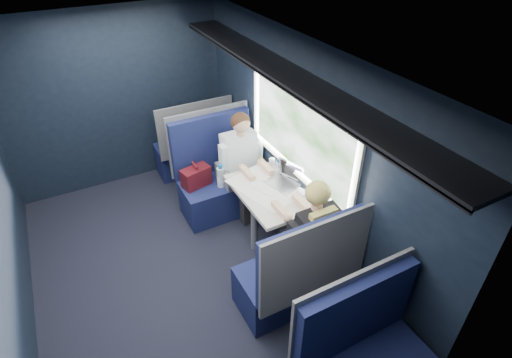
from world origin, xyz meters
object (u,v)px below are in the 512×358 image
seat_row_front (193,147)px  woman (310,231)px  table (267,198)px  cup (272,162)px  laptop (287,178)px  bottle_small (278,168)px  man (243,161)px  seat_bay_far (296,276)px  seat_bay_near (219,180)px

seat_row_front → woman: size_ratio=0.88×
table → seat_row_front: bearing=95.8°
cup → seat_row_front: bearing=109.2°
laptop → bottle_small: size_ratio=1.92×
seat_row_front → cup: (0.48, -1.38, 0.38)m
man → woman: size_ratio=1.00×
table → woman: size_ratio=0.76×
seat_bay_far → bottle_small: size_ratio=6.01×
table → cup: (0.30, 0.42, 0.12)m
man → seat_row_front: bearing=102.8°
seat_row_front → laptop: (0.45, -1.75, 0.40)m
woman → bottle_small: 0.96m
seat_row_front → man: (0.25, -1.10, 0.31)m
laptop → seat_bay_near: bearing=119.1°
bottle_small → cup: (0.04, 0.19, -0.05)m
seat_row_front → man: 1.17m
seat_bay_far → woman: bearing=33.8°
table → cup: bearing=54.6°
laptop → woman: bearing=-104.7°
seat_bay_near → bottle_small: 0.89m
table → laptop: 0.31m
seat_bay_near → seat_bay_far: 1.75m
seat_bay_far → seat_bay_near: bearing=90.4°
table → laptop: (0.27, 0.04, 0.15)m
woman → seat_row_front: bearing=95.7°
seat_bay_near → laptop: bearing=-60.9°
bottle_small → table: bearing=-139.1°
seat_row_front → bottle_small: 1.69m
seat_bay_far → seat_row_front: bearing=90.0°
seat_row_front → cup: size_ratio=12.77×
laptop → bottle_small: (-0.01, 0.18, 0.02)m
table → seat_bay_far: (-0.18, -0.87, -0.25)m
woman → laptop: (0.20, 0.75, 0.08)m
seat_bay_far → cup: bearing=69.7°
table → woman: (0.07, -0.71, 0.06)m
seat_bay_near → seat_row_front: size_ratio=1.09×
seat_row_front → seat_bay_far: bearing=-90.0°
bottle_small → woman: bearing=-101.7°
man → table: bearing=-95.5°
seat_bay_far → bottle_small: bearing=68.1°
seat_row_front → woman: (0.25, -2.50, 0.32)m
seat_bay_near → man: bearing=-33.5°
seat_bay_far → seat_row_front: size_ratio=1.09×
table → man: bearing=84.5°
laptop → cup: laptop is taller
woman → cup: (0.23, 1.13, 0.06)m
bottle_small → seat_bay_near: bearing=125.1°
man → laptop: man is taller
table → cup: 0.53m
seat_bay_near → cup: 0.76m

